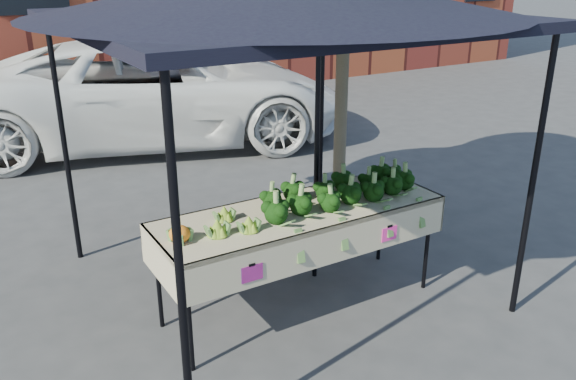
% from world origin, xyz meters
% --- Properties ---
extents(ground, '(90.00, 90.00, 0.00)m').
position_xyz_m(ground, '(0.00, 0.00, 0.00)').
color(ground, '#333336').
extents(table, '(2.40, 0.81, 0.90)m').
position_xyz_m(table, '(0.05, 0.00, 0.45)').
color(table, '#BBAD8F').
rests_on(table, ground).
extents(canopy, '(3.16, 3.16, 2.74)m').
position_xyz_m(canopy, '(0.10, 0.45, 1.37)').
color(canopy, black).
rests_on(canopy, ground).
extents(broccoli_heap, '(1.57, 0.54, 0.22)m').
position_xyz_m(broccoli_heap, '(0.44, 0.03, 1.01)').
color(broccoli_heap, black).
rests_on(broccoli_heap, table).
extents(romanesco_cluster, '(0.40, 0.44, 0.17)m').
position_xyz_m(romanesco_cluster, '(-0.61, -0.01, 0.99)').
color(romanesco_cluster, '#8EA32A').
rests_on(romanesco_cluster, table).
extents(cauliflower_pair, '(0.17, 0.17, 0.15)m').
position_xyz_m(cauliflower_pair, '(-1.00, -0.05, 0.98)').
color(cauliflower_pair, orange).
rests_on(cauliflower_pair, table).
extents(street_tree, '(1.90, 1.90, 3.74)m').
position_xyz_m(street_tree, '(1.17, 1.01, 1.87)').
color(street_tree, '#1E4C14').
rests_on(street_tree, ground).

